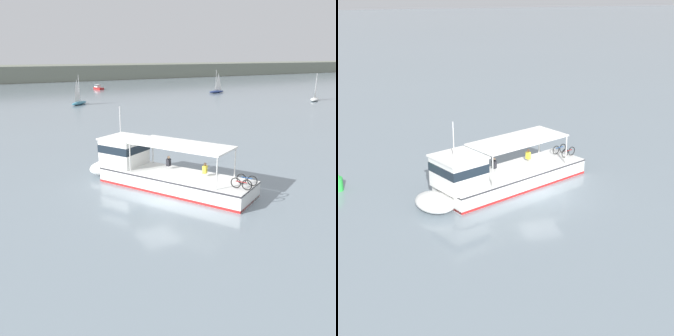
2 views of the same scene
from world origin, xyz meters
TOP-DOWN VIEW (x-y plane):
  - ground_plane at (0.00, 0.00)m, footprint 400.00×400.00m
  - ferry_main at (1.43, 2.80)m, footprint 8.40×12.76m

SIDE VIEW (x-z plane):
  - ground_plane at x=0.00m, z-range 0.00..0.00m
  - ferry_main at x=1.43m, z-range -1.65..3.67m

